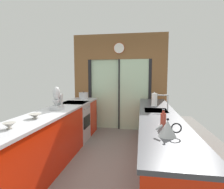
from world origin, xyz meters
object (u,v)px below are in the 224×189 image
(soap_bottle_far, at_px, (154,100))
(paper_towel_roll, at_px, (154,100))
(mixing_bowl_near, at_px, (9,126))
(kettle, at_px, (168,128))
(stand_mixer, at_px, (57,101))
(stock_pot, at_px, (84,96))
(mixing_bowl_far, at_px, (35,116))
(soap_bottle_near, at_px, (163,119))
(oven_range, at_px, (75,122))

(soap_bottle_far, bearing_deg, paper_towel_roll, -90.00)
(mixing_bowl_near, xyz_separation_m, paper_towel_roll, (1.78, 1.91, 0.09))
(kettle, height_order, paper_towel_roll, paper_towel_roll)
(mixing_bowl_near, relative_size, paper_towel_roll, 0.49)
(mixing_bowl_near, distance_m, paper_towel_roll, 2.61)
(stand_mixer, height_order, paper_towel_roll, stand_mixer)
(stock_pot, bearing_deg, paper_towel_roll, -25.96)
(kettle, bearing_deg, stock_pot, 122.88)
(mixing_bowl_far, distance_m, soap_bottle_far, 2.38)
(stand_mixer, relative_size, soap_bottle_near, 1.96)
(oven_range, distance_m, mixing_bowl_far, 1.71)
(mixing_bowl_far, height_order, soap_bottle_near, soap_bottle_near)
(mixing_bowl_near, height_order, soap_bottle_far, soap_bottle_far)
(oven_range, relative_size, soap_bottle_far, 4.22)
(mixing_bowl_near, height_order, kettle, kettle)
(kettle, bearing_deg, stand_mixer, 145.86)
(mixing_bowl_near, xyz_separation_m, kettle, (1.78, 0.02, 0.04))
(stock_pot, bearing_deg, oven_range, -91.70)
(stand_mixer, height_order, soap_bottle_near, stand_mixer)
(mixing_bowl_near, bearing_deg, stand_mixer, 90.00)
(soap_bottle_far, bearing_deg, mixing_bowl_far, -138.29)
(stand_mixer, bearing_deg, soap_bottle_near, -25.46)
(mixing_bowl_far, distance_m, stand_mixer, 0.71)
(oven_range, xyz_separation_m, mixing_bowl_far, (0.02, -1.63, 0.50))
(kettle, bearing_deg, mixing_bowl_near, -179.49)
(oven_range, height_order, stock_pot, stock_pot)
(oven_range, relative_size, soap_bottle_near, 4.30)
(mixing_bowl_near, height_order, mixing_bowl_far, mixing_bowl_near)
(oven_range, relative_size, stand_mixer, 2.19)
(soap_bottle_near, relative_size, paper_towel_roll, 0.73)
(stock_pot, distance_m, soap_bottle_near, 2.98)
(soap_bottle_near, distance_m, soap_bottle_far, 1.73)
(soap_bottle_near, distance_m, paper_towel_roll, 1.53)
(stock_pot, relative_size, soap_bottle_near, 1.15)
(mixing_bowl_near, relative_size, soap_bottle_far, 0.66)
(paper_towel_roll, bearing_deg, mixing_bowl_near, -133.05)
(mixing_bowl_far, relative_size, kettle, 0.69)
(stand_mixer, distance_m, paper_towel_roll, 1.91)
(stock_pot, relative_size, kettle, 0.94)
(mixing_bowl_far, distance_m, paper_towel_roll, 2.26)
(stand_mixer, distance_m, soap_bottle_near, 1.97)
(stock_pot, height_order, kettle, stock_pot)
(stock_pot, bearing_deg, soap_bottle_near, -53.39)
(mixing_bowl_far, bearing_deg, soap_bottle_near, -4.62)
(oven_range, bearing_deg, mixing_bowl_near, -89.51)
(oven_range, distance_m, mixing_bowl_near, 2.21)
(soap_bottle_near, bearing_deg, mixing_bowl_far, 175.38)
(mixing_bowl_far, height_order, stand_mixer, stand_mixer)
(mixing_bowl_near, relative_size, soap_bottle_near, 0.67)
(stock_pot, bearing_deg, stand_mixer, -90.00)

